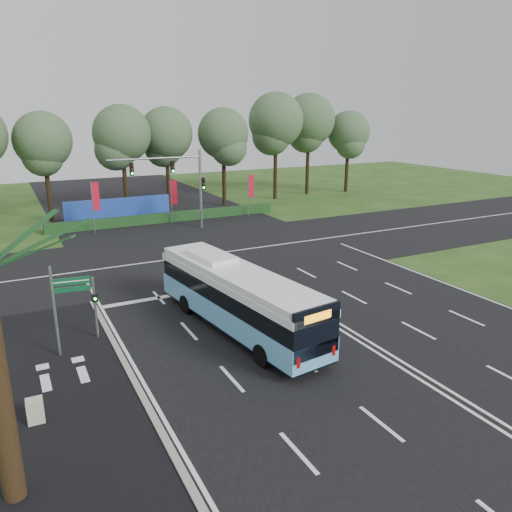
# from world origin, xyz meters

# --- Properties ---
(ground) EXTENTS (120.00, 120.00, 0.00)m
(ground) POSITION_xyz_m (0.00, 0.00, 0.00)
(ground) COLOR #1F4517
(ground) RESTS_ON ground
(road_main) EXTENTS (20.00, 120.00, 0.04)m
(road_main) POSITION_xyz_m (0.00, 0.00, 0.02)
(road_main) COLOR black
(road_main) RESTS_ON ground
(road_cross) EXTENTS (120.00, 14.00, 0.05)m
(road_cross) POSITION_xyz_m (0.00, 12.00, 0.03)
(road_cross) COLOR black
(road_cross) RESTS_ON ground
(bike_path) EXTENTS (5.00, 18.00, 0.06)m
(bike_path) POSITION_xyz_m (-12.50, -3.00, 0.03)
(bike_path) COLOR black
(bike_path) RESTS_ON ground
(kerb_strip) EXTENTS (0.25, 18.00, 0.12)m
(kerb_strip) POSITION_xyz_m (-10.10, -3.00, 0.06)
(kerb_strip) COLOR gray
(kerb_strip) RESTS_ON ground
(city_bus) EXTENTS (3.88, 11.73, 3.31)m
(city_bus) POSITION_xyz_m (-4.40, -0.85, 1.66)
(city_bus) COLOR #5EA9DB
(city_bus) RESTS_ON ground
(pedestrian_signal) EXTENTS (0.26, 0.40, 3.02)m
(pedestrian_signal) POSITION_xyz_m (-10.63, 1.23, 1.65)
(pedestrian_signal) COLOR gray
(pedestrian_signal) RESTS_ON ground
(street_sign) EXTENTS (1.58, 0.32, 4.09)m
(street_sign) POSITION_xyz_m (-12.08, 0.13, 2.57)
(street_sign) COLOR gray
(street_sign) RESTS_ON ground
(utility_cabinet) EXTENTS (0.56, 0.47, 0.91)m
(utility_cabinet) POSITION_xyz_m (-13.71, -4.56, 0.46)
(utility_cabinet) COLOR #BDB198
(utility_cabinet) RESTS_ON ground
(banner_flag_left) EXTENTS (0.67, 0.12, 4.53)m
(banner_flag_left) POSITION_xyz_m (-6.77, 22.76, 2.95)
(banner_flag_left) COLOR gray
(banner_flag_left) RESTS_ON ground
(banner_flag_mid) EXTENTS (0.60, 0.21, 4.14)m
(banner_flag_mid) POSITION_xyz_m (0.42, 23.48, 2.72)
(banner_flag_mid) COLOR gray
(banner_flag_mid) RESTS_ON ground
(banner_flag_right) EXTENTS (0.62, 0.07, 4.20)m
(banner_flag_right) POSITION_xyz_m (8.40, 23.35, 2.75)
(banner_flag_right) COLOR gray
(banner_flag_right) RESTS_ON ground
(traffic_light_gantry) EXTENTS (8.41, 0.28, 7.00)m
(traffic_light_gantry) POSITION_xyz_m (0.21, 20.50, 4.66)
(traffic_light_gantry) COLOR gray
(traffic_light_gantry) RESTS_ON ground
(hedge) EXTENTS (22.00, 1.20, 0.80)m
(hedge) POSITION_xyz_m (0.00, 24.50, 0.40)
(hedge) COLOR #133617
(hedge) RESTS_ON ground
(blue_hoarding) EXTENTS (10.00, 0.30, 2.20)m
(blue_hoarding) POSITION_xyz_m (-4.00, 27.00, 1.10)
(blue_hoarding) COLOR #1F42AB
(blue_hoarding) RESTS_ON ground
(eucalyptus_row) EXTENTS (53.64, 9.33, 12.36)m
(eucalyptus_row) POSITION_xyz_m (3.86, 30.71, 8.26)
(eucalyptus_row) COLOR black
(eucalyptus_row) RESTS_ON ground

